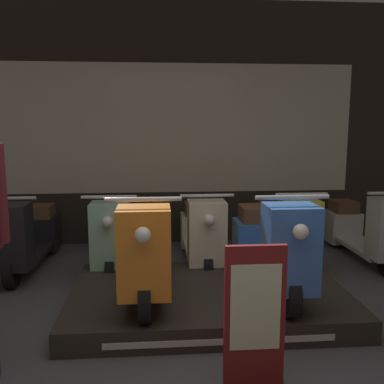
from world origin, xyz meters
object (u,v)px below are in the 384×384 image
at_px(scooter_display_left, 146,249).
at_px(scooter_backrow_4, 364,230).
at_px(scooter_display_right, 270,246).
at_px(scooter_backrow_3, 284,231).
at_px(scooter_backrow_1, 116,235).
at_px(price_sign_board, 255,316).
at_px(scooter_backrow_0, 28,237).
at_px(scooter_backrow_2, 201,233).

relative_size(scooter_display_left, scooter_backrow_4, 1.00).
xyz_separation_m(scooter_display_right, scooter_backrow_4, (1.47, 1.23, -0.19)).
height_order(scooter_display_right, scooter_backrow_3, scooter_display_right).
bearing_deg(scooter_display_right, scooter_backrow_3, 67.94).
bearing_deg(scooter_backrow_3, scooter_backrow_4, 0.00).
distance_m(scooter_backrow_1, scooter_backrow_4, 2.92).
bearing_deg(scooter_backrow_1, scooter_display_right, -40.26).
relative_size(scooter_backrow_3, scooter_backrow_4, 1.00).
distance_m(scooter_backrow_3, price_sign_board, 2.51).
distance_m(scooter_display_right, scooter_backrow_3, 1.34).
height_order(scooter_backrow_3, scooter_backrow_4, same).
relative_size(scooter_backrow_0, scooter_backrow_4, 1.00).
height_order(scooter_display_right, scooter_backrow_4, scooter_display_right).
relative_size(scooter_display_right, scooter_backrow_0, 1.00).
height_order(scooter_backrow_0, scooter_backrow_3, same).
bearing_deg(scooter_backrow_2, scooter_display_right, -68.80).
xyz_separation_m(scooter_display_left, price_sign_board, (0.68, -1.12, -0.10)).
bearing_deg(scooter_display_left, scooter_backrow_2, 64.04).
bearing_deg(scooter_backrow_1, scooter_backrow_4, 0.00).
relative_size(scooter_display_left, scooter_backrow_0, 1.00).
bearing_deg(scooter_display_right, scooter_backrow_0, 153.13).
bearing_deg(scooter_backrow_3, scooter_backrow_0, 180.00).
bearing_deg(scooter_display_left, scooter_display_right, 0.00).
relative_size(scooter_backrow_4, price_sign_board, 1.78).
bearing_deg(scooter_backrow_3, scooter_backrow_2, 180.00).
relative_size(scooter_display_right, scooter_backrow_1, 1.00).
bearing_deg(scooter_display_left, price_sign_board, -58.51).
distance_m(scooter_display_right, scooter_backrow_1, 1.91).
xyz_separation_m(scooter_display_right, scooter_backrow_2, (-0.48, 1.23, -0.19)).
height_order(scooter_display_left, scooter_backrow_4, scooter_display_left).
relative_size(scooter_display_right, price_sign_board, 1.78).
xyz_separation_m(scooter_backrow_2, scooter_backrow_3, (0.97, 0.00, 0.00)).
bearing_deg(price_sign_board, scooter_backrow_4, 51.52).
bearing_deg(scooter_backrow_2, scooter_display_left, -115.96).
xyz_separation_m(scooter_backrow_0, price_sign_board, (2.03, -2.34, 0.09)).
relative_size(scooter_backrow_1, scooter_backrow_4, 1.00).
xyz_separation_m(scooter_backrow_4, price_sign_board, (-1.86, -2.34, 0.09)).
xyz_separation_m(scooter_backrow_2, scooter_backrow_4, (1.95, 0.00, 0.00)).
height_order(scooter_display_right, scooter_backrow_2, scooter_display_right).
bearing_deg(scooter_backrow_2, scooter_backrow_4, 0.00).
distance_m(scooter_display_right, scooter_backrow_0, 2.73).
relative_size(scooter_display_right, scooter_backrow_4, 1.00).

